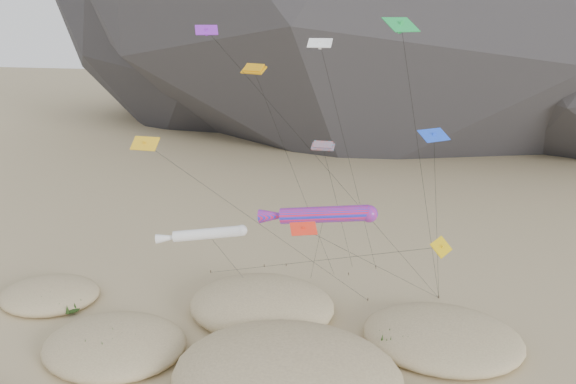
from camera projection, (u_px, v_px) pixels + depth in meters
The scene contains 8 objects.
dunes at pixel (244, 383), 41.08m from camera, with size 48.96×34.13×4.37m.
dune_grass at pixel (232, 384), 40.87m from camera, with size 40.95×28.15×1.45m.
kite_stakes at pixel (319, 278), 59.15m from camera, with size 23.98×7.70×0.30m.
rainbow_tube_kite at pixel (320, 215), 40.71m from camera, with size 8.76×16.02×13.65m.
white_tube_kite at pixel (204, 234), 43.21m from camera, with size 6.88×13.31×11.10m.
orange_parafoil at pixel (255, 73), 47.45m from camera, with size 7.35×9.18×22.67m.
multi_parafoil at pixel (324, 148), 46.23m from camera, with size 2.45×12.89×16.69m.
delta_kites at pixel (330, 126), 40.56m from camera, with size 24.49×23.43×26.34m.
Camera 1 is at (11.46, -29.50, 26.30)m, focal length 35.00 mm.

